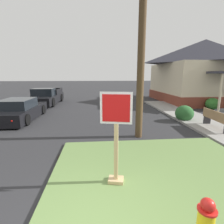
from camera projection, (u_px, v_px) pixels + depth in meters
name	position (u px, v px, depth m)	size (l,w,h in m)	color
grass_corner_patch	(166.00, 182.00, 4.17)	(5.73, 5.30, 0.08)	#668447
sidewalk_strip	(211.00, 127.00, 8.57)	(2.20, 16.66, 0.12)	gray
stop_sign	(116.00, 141.00, 3.88)	(0.69, 0.35, 2.17)	tan
manhole_cover	(68.00, 156.00, 5.56)	(0.70, 0.70, 0.02)	black
parked_sedan_black	(20.00, 111.00, 10.07)	(1.99, 4.44, 1.25)	black
pickup_truck_black	(46.00, 97.00, 15.49)	(2.19, 5.34, 1.48)	black
street_bench	(216.00, 119.00, 8.03)	(0.51, 1.75, 0.85)	#93704C
utility_pole	(143.00, 8.00, 6.30)	(1.64, 0.29, 9.63)	#4C3823
corner_house	(203.00, 70.00, 16.94)	(8.64, 9.58, 5.98)	brown
shrub_near_porch	(212.00, 104.00, 13.07)	(1.01, 1.01, 0.90)	#2F6E29
shrub_by_curb	(184.00, 113.00, 9.74)	(1.02, 1.02, 0.92)	#295C2C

